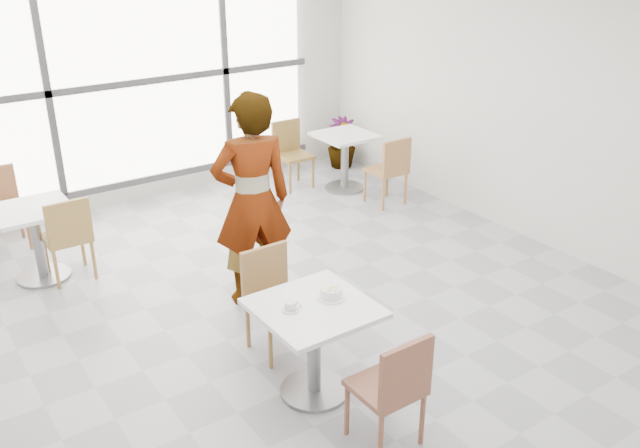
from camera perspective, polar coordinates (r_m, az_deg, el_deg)
floor at (r=6.23m, az=-1.59°, el=-7.51°), size 7.00×7.00×0.00m
wall_back at (r=8.64m, az=-14.80°, el=11.52°), size 6.00×0.00×6.00m
wall_right at (r=7.59m, az=17.87°, el=9.50°), size 0.00×7.00×7.00m
window at (r=8.58m, az=-14.64°, el=11.45°), size 4.60×0.07×2.52m
main_table at (r=5.00m, az=-0.50°, el=-9.08°), size 0.80×0.80×0.75m
chair_near at (r=4.57m, az=6.21°, el=-13.20°), size 0.42×0.42×0.87m
chair_far at (r=5.55m, az=-4.05°, el=-5.77°), size 0.42×0.42×0.87m
oatmeal_bowl at (r=4.96m, az=0.96°, el=-5.74°), size 0.21×0.21×0.09m
coffee_cup at (r=4.82m, az=-2.48°, el=-6.88°), size 0.16×0.13×0.07m
person at (r=6.06m, az=-5.69°, el=1.92°), size 0.81×0.63×1.97m
bg_table_left at (r=7.16m, az=-22.62°, el=-0.68°), size 0.70×0.70×0.75m
bg_table_right at (r=8.91m, az=2.09°, el=5.90°), size 0.70×0.70×0.75m
bg_chair_left_near at (r=6.99m, az=-20.31°, el=-0.77°), size 0.42×0.42×0.87m
bg_chair_left_far at (r=8.05m, az=-25.14°, el=1.65°), size 0.42×0.42×0.87m
bg_chair_right_near at (r=8.41m, az=5.90°, el=4.76°), size 0.42×0.42×0.87m
bg_chair_right_far at (r=9.05m, az=-2.48°, el=6.26°), size 0.42×0.42×0.87m
plant_right at (r=9.80m, az=1.83°, el=6.79°), size 0.52×0.52×0.72m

